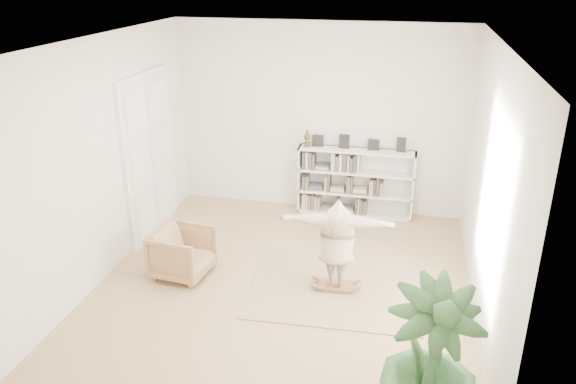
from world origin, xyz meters
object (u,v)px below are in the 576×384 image
object	(u,v)px
armchair	(183,253)
person	(337,241)
rocker_board	(335,285)
houseplant	(430,365)
bookshelf	(355,183)

from	to	relation	value
armchair	person	distance (m)	2.41
rocker_board	houseplant	distance (m)	2.95
rocker_board	person	bearing A→B (deg)	87.60
bookshelf	armchair	bearing A→B (deg)	-128.79
houseplant	person	bearing A→B (deg)	116.48
person	rocker_board	bearing A→B (deg)	87.60
houseplant	bookshelf	bearing A→B (deg)	103.69
bookshelf	houseplant	bearing A→B (deg)	-76.31
bookshelf	rocker_board	world-z (taller)	bookshelf
person	houseplant	world-z (taller)	houseplant
person	houseplant	size ratio (longest dim) A/B	0.97
armchair	person	size ratio (longest dim) A/B	0.50
armchair	houseplant	xyz separation A→B (m)	(3.64, -2.46, 0.49)
rocker_board	person	xyz separation A→B (m)	(0.00, 0.00, 0.74)
bookshelf	person	distance (m)	2.83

